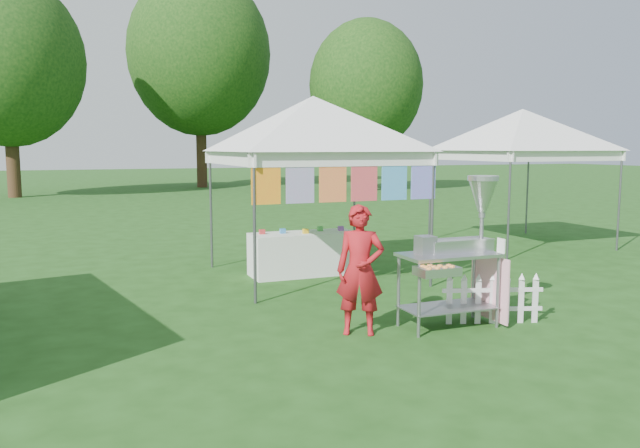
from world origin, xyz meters
name	(u,v)px	position (x,y,z in m)	size (l,w,h in m)	color
ground	(421,333)	(0.00, 0.00, 0.00)	(120.00, 120.00, 0.00)	#1D4213
canopy_main	(313,97)	(0.00, 3.49, 2.99)	(4.24, 4.24, 3.45)	#59595E
canopy_right	(523,109)	(5.50, 5.00, 2.99)	(4.24, 4.24, 3.45)	#59595E
tree_left	(7,61)	(-6.00, 24.00, 5.83)	(6.40, 6.40, 9.53)	#3A2915
tree_mid	(199,54)	(3.00, 28.00, 7.14)	(7.60, 7.60, 11.52)	#3A2915
tree_right	(366,86)	(10.00, 22.00, 5.18)	(5.60, 5.60, 8.42)	#3A2915
donut_cart	(463,239)	(0.61, 0.09, 1.07)	(1.32, 0.88, 1.82)	gray
vendor	(360,270)	(-0.69, 0.24, 0.76)	(0.55, 0.36, 1.51)	#A9141B
picket_fence	(492,301)	(1.02, 0.02, 0.29)	(1.20, 0.42, 0.56)	silver
display_table	(303,254)	(-0.11, 3.69, 0.36)	(1.80, 0.70, 0.72)	white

